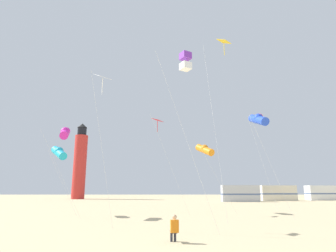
{
  "coord_description": "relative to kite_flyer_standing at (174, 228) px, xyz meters",
  "views": [
    {
      "loc": [
        0.83,
        -6.9,
        2.26
      ],
      "look_at": [
        0.95,
        13.91,
        6.89
      ],
      "focal_mm": 30.06,
      "sensor_mm": 36.0,
      "label": 1
    }
  ],
  "objects": [
    {
      "name": "lighthouse_distant",
      "position": [
        -19.61,
        50.16,
        7.22
      ],
      "size": [
        2.8,
        2.8,
        16.8
      ],
      "color": "red",
      "rests_on": "ground"
    },
    {
      "name": "kite_diamond_white",
      "position": [
        -4.5,
        4.48,
        8.39
      ],
      "size": [
        1.76,
        1.76,
        9.6
      ],
      "color": "silver",
      "rests_on": "ground"
    },
    {
      "name": "kite_tube_orange",
      "position": [
        3.5,
        15.24,
        5.46
      ],
      "size": [
        3.55,
        3.93,
        6.77
      ],
      "color": "silver",
      "rests_on": "ground"
    },
    {
      "name": "kite_tube_magenta",
      "position": [
        -9.06,
        11.0,
        6.31
      ],
      "size": [
        3.35,
        3.45,
        7.63
      ],
      "color": "silver",
      "rests_on": "ground"
    },
    {
      "name": "kite_flyer_standing",
      "position": [
        0.0,
        0.0,
        0.0
      ],
      "size": [
        0.38,
        0.54,
        1.16
      ],
      "rotation": [
        0.0,
        0.0,
        3.29
      ],
      "color": "orange",
      "rests_on": "ground"
    },
    {
      "name": "kite_tube_cyan",
      "position": [
        -9.99,
        12.43,
        4.8
      ],
      "size": [
        3.08,
        3.19,
        6.12
      ],
      "color": "silver",
      "rests_on": "ground"
    },
    {
      "name": "kite_diamond_gold",
      "position": [
        4.12,
        7.58,
        12.35
      ],
      "size": [
        2.19,
        2.23,
        13.91
      ],
      "color": "silver",
      "rests_on": "ground"
    },
    {
      "name": "kite_tube_rainbow",
      "position": [
        9.87,
        17.07,
        9.2
      ],
      "size": [
        2.29,
        2.81,
        10.52
      ],
      "color": "silver",
      "rests_on": "ground"
    },
    {
      "name": "rv_van_silver",
      "position": [
        12.59,
        37.83,
        0.78
      ],
      "size": [
        6.52,
        2.56,
        2.8
      ],
      "rotation": [
        0.0,
        0.0,
        -0.04
      ],
      "color": "#B7BABF",
      "rests_on": "ground"
    },
    {
      "name": "rv_van_cream",
      "position": [
        20.73,
        41.71,
        0.78
      ],
      "size": [
        6.51,
        2.53,
        2.8
      ],
      "rotation": [
        0.0,
        0.0,
        -0.03
      ],
      "color": "beige",
      "rests_on": "ground"
    },
    {
      "name": "rv_van_white",
      "position": [
        30.42,
        43.65,
        0.78
      ],
      "size": [
        6.57,
        2.72,
        2.8
      ],
      "rotation": [
        0.0,
        0.0,
        0.06
      ],
      "color": "white",
      "rests_on": "ground"
    },
    {
      "name": "kite_box_violet",
      "position": [
        0.87,
        3.79,
        9.53
      ],
      "size": [
        3.32,
        2.29,
        10.74
      ],
      "color": "silver",
      "rests_on": "ground"
    },
    {
      "name": "kite_tube_blue",
      "position": [
        7.33,
        9.94,
        7.26
      ],
      "size": [
        3.02,
        3.01,
        8.58
      ],
      "color": "silver",
      "rests_on": "ground"
    },
    {
      "name": "kite_diamond_scarlet",
      "position": [
        -1.12,
        13.25,
        7.67
      ],
      "size": [
        3.5,
        3.5,
        8.85
      ],
      "color": "silver",
      "rests_on": "ground"
    }
  ]
}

